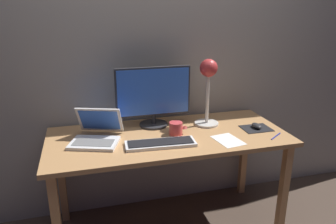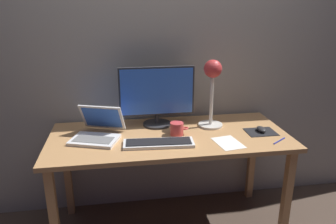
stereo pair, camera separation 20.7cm
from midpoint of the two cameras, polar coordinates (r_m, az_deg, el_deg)
name	(u,v)px [view 1 (the left image)]	position (r m, az deg, el deg)	size (l,w,h in m)	color
back_wall	(154,44)	(2.42, -4.92, 11.87)	(4.80, 0.06, 2.60)	#9E998E
desk	(169,146)	(2.22, -2.59, -5.98)	(1.60, 0.70, 0.74)	tan
monitor	(153,95)	(2.28, -5.22, 2.99)	(0.53, 0.20, 0.43)	#28282B
keyboard_main	(161,143)	(2.03, -4.25, -5.61)	(0.45, 0.17, 0.03)	silver
laptop	(97,132)	(2.15, -15.14, -3.42)	(0.38, 0.39, 0.21)	silver
desk_lamp	(208,80)	(2.28, 4.52, 5.57)	(0.17, 0.17, 0.48)	beige
mousepad	(256,128)	(2.34, 12.86, -2.88)	(0.20, 0.16, 0.00)	black
mouse	(257,126)	(2.34, 12.93, -2.42)	(0.06, 0.10, 0.03)	#28282B
coffee_mug	(176,128)	(2.17, -1.29, -2.97)	(0.12, 0.09, 0.09)	#CC3F3F
paper_sheet_near_mouse	(228,140)	(2.11, 7.80, -5.01)	(0.15, 0.21, 0.00)	white
pen	(276,136)	(2.23, 15.99, -4.17)	(0.01, 0.01, 0.14)	#2633A5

